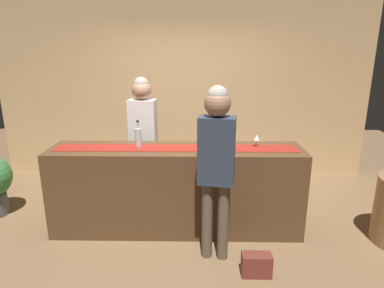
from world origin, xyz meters
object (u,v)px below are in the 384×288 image
at_px(bartender, 143,129).
at_px(customer_sipping, 216,156).
at_px(wine_bottle_clear, 138,137).
at_px(wine_glass_near_customer, 231,141).
at_px(handbag, 257,265).
at_px(wine_bottle_amber, 206,137).
at_px(wine_glass_mid_counter, 257,138).

distance_m(bartender, customer_sipping, 1.44).
height_order(wine_bottle_clear, wine_glass_near_customer, wine_bottle_clear).
distance_m(wine_glass_near_customer, bartender, 1.23).
height_order(wine_bottle_clear, bartender, bartender).
relative_size(wine_bottle_clear, handbag, 1.08).
height_order(wine_bottle_clear, handbag, wine_bottle_clear).
height_order(wine_bottle_amber, wine_glass_mid_counter, wine_bottle_amber).
xyz_separation_m(wine_bottle_amber, handbag, (0.46, -0.93, -1.00)).
xyz_separation_m(wine_glass_near_customer, wine_glass_mid_counter, (0.30, 0.12, 0.00)).
bearing_deg(wine_bottle_clear, handbag, -36.63).
bearing_deg(wine_glass_mid_counter, bartender, 159.18).
xyz_separation_m(wine_bottle_clear, bartender, (-0.03, 0.52, -0.03)).
bearing_deg(handbag, wine_glass_near_customer, 103.81).
xyz_separation_m(wine_glass_mid_counter, customer_sipping, (-0.49, -0.63, -0.01)).
bearing_deg(bartender, wine_bottle_clear, 98.17).
xyz_separation_m(wine_bottle_amber, wine_bottle_clear, (-0.77, -0.02, 0.00)).
relative_size(wine_bottle_amber, handbag, 1.08).
height_order(wine_glass_near_customer, wine_glass_mid_counter, same).
relative_size(wine_bottle_clear, customer_sipping, 0.17).
bearing_deg(wine_bottle_amber, wine_glass_near_customer, -27.26).
bearing_deg(wine_bottle_clear, bartender, 93.25).
bearing_deg(customer_sipping, bartender, 136.49).
bearing_deg(wine_bottle_amber, wine_glass_mid_counter, -1.90).
bearing_deg(wine_bottle_amber, wine_bottle_clear, -178.48).
xyz_separation_m(wine_bottle_clear, customer_sipping, (0.84, -0.63, -0.02)).
distance_m(wine_bottle_clear, handbag, 1.82).
height_order(wine_glass_near_customer, handbag, wine_glass_near_customer).
bearing_deg(customer_sipping, wine_bottle_amber, 106.02).
distance_m(wine_glass_near_customer, handbag, 1.28).
height_order(wine_glass_mid_counter, customer_sipping, customer_sipping).
bearing_deg(wine_glass_mid_counter, wine_glass_near_customer, -158.72).
bearing_deg(wine_bottle_amber, handbag, -63.77).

